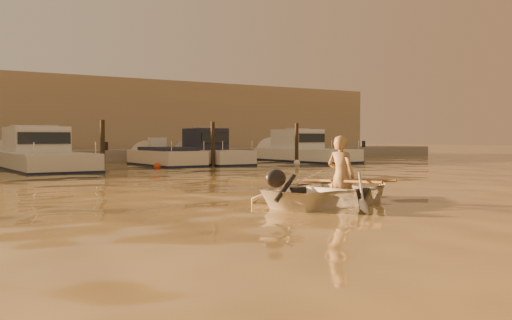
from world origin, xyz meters
TOP-DOWN VIEW (x-y plane):
  - ground_plane at (0.00, 0.00)m, footprint 160.00×160.00m
  - dinghy at (0.08, 0.11)m, footprint 4.25×3.57m
  - person at (0.17, 0.14)m, footprint 0.55×0.69m
  - outboard_motor at (-1.35, -0.34)m, footprint 0.98×0.65m
  - oar_port at (0.32, 0.19)m, footprint 1.08×1.86m
  - oar_starboard at (0.13, 0.13)m, footprint 0.33×2.09m
  - moored_boat_2 at (-2.08, 16.00)m, footprint 2.69×8.86m
  - moored_boat_3 at (3.51, 16.00)m, footprint 1.94×5.64m
  - moored_boat_4 at (5.88, 16.00)m, footprint 1.94×6.09m
  - moored_boat_5 at (11.73, 16.00)m, footprint 2.26×7.57m
  - piling_2 at (-0.20, 13.80)m, footprint 0.18×0.18m
  - piling_3 at (4.80, 13.80)m, footprint 0.18×0.18m
  - piling_4 at (9.50, 13.80)m, footprint 0.18×0.18m
  - fender_c at (-2.93, 12.61)m, footprint 0.30×0.30m
  - fender_d at (2.24, 14.05)m, footprint 0.30×0.30m
  - fender_e at (8.78, 12.83)m, footprint 0.30×0.30m
  - quay at (0.00, 21.50)m, footprint 52.00×4.00m
  - waterfront_building at (0.00, 27.00)m, footprint 46.00×7.00m

SIDE VIEW (x-z plane):
  - ground_plane at x=0.00m, z-range 0.00..0.00m
  - fender_c at x=-2.93m, z-range -0.05..0.25m
  - fender_d at x=2.24m, z-range -0.05..0.25m
  - fender_e at x=8.78m, z-range -0.05..0.25m
  - quay at x=0.00m, z-range -0.35..0.65m
  - moored_boat_3 at x=3.51m, z-range -0.25..0.70m
  - dinghy at x=0.08m, z-range -0.12..0.63m
  - outboard_motor at x=-1.35m, z-range -0.07..0.63m
  - oar_port at x=0.32m, z-range 0.35..0.49m
  - oar_starboard at x=0.13m, z-range 0.35..0.49m
  - person at x=0.17m, z-range -0.30..1.34m
  - moored_boat_2 at x=-2.08m, z-range -0.25..1.50m
  - moored_boat_4 at x=5.88m, z-range -0.25..1.50m
  - moored_boat_5 at x=11.73m, z-range -0.25..1.50m
  - piling_2 at x=-0.20m, z-range -0.20..2.00m
  - piling_3 at x=4.80m, z-range -0.20..2.00m
  - piling_4 at x=9.50m, z-range -0.20..2.00m
  - waterfront_building at x=0.00m, z-range 0.00..4.80m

